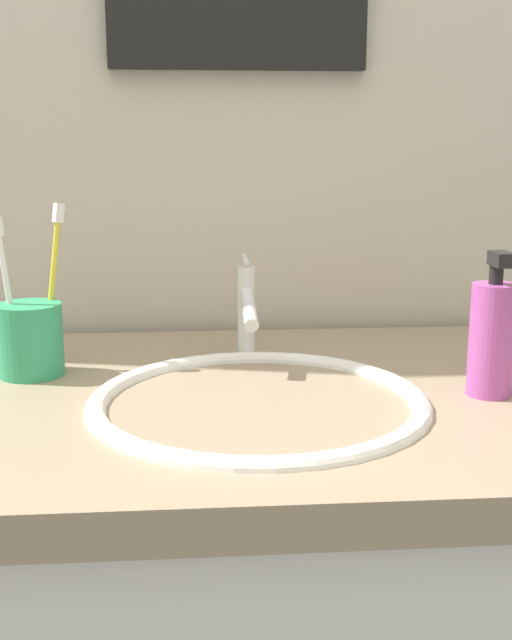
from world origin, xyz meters
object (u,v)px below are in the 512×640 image
(faucet, at_px, (247,309))
(toothbrush_white, at_px, (7,285))
(soap_dispenser, at_px, (492,337))
(toothbrush_cup, at_px, (30,340))
(toothbrush_yellow, at_px, (53,276))

(faucet, xyz_separation_m, toothbrush_white, (-0.30, -0.05, 0.05))
(faucet, height_order, soap_dispenser, soap_dispenser)
(faucet, distance_m, soap_dispenser, 0.32)
(soap_dispenser, bearing_deg, toothbrush_cup, 167.17)
(faucet, distance_m, toothbrush_yellow, 0.25)
(faucet, height_order, toothbrush_white, toothbrush_white)
(toothbrush_white, distance_m, soap_dispenser, 0.59)
(toothbrush_cup, height_order, toothbrush_yellow, toothbrush_yellow)
(faucet, distance_m, toothbrush_white, 0.31)
(faucet, relative_size, toothbrush_white, 0.75)
(toothbrush_yellow, height_order, toothbrush_white, toothbrush_yellow)
(toothbrush_cup, height_order, toothbrush_white, toothbrush_white)
(toothbrush_yellow, bearing_deg, faucet, 4.47)
(faucet, relative_size, toothbrush_cup, 1.58)
(faucet, xyz_separation_m, soap_dispenser, (0.27, -0.17, -0.00))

